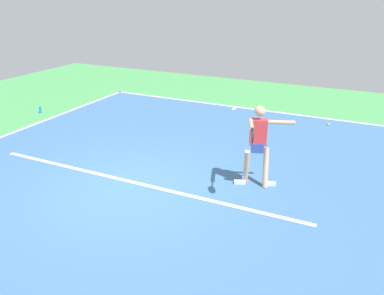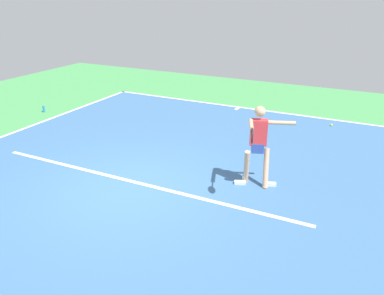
{
  "view_description": "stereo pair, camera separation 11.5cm",
  "coord_description": "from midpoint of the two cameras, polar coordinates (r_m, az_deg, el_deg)",
  "views": [
    {
      "loc": [
        -4.29,
        5.86,
        3.88
      ],
      "look_at": [
        -1.16,
        -0.68,
        0.9
      ],
      "focal_mm": 36.39,
      "sensor_mm": 36.0,
      "label": 1
    },
    {
      "loc": [
        -4.39,
        5.81,
        3.88
      ],
      "look_at": [
        -1.16,
        -0.68,
        0.9
      ],
      "focal_mm": 36.39,
      "sensor_mm": 36.0,
      "label": 2
    }
  ],
  "objects": [
    {
      "name": "ground_plane",
      "position": [
        8.24,
        -9.82,
        -6.11
      ],
      "size": [
        22.12,
        22.12,
        0.0
      ],
      "primitive_type": "plane",
      "color": "#428E4C"
    },
    {
      "name": "court_surface",
      "position": [
        8.24,
        -9.82,
        -6.1
      ],
      "size": [
        10.03,
        13.56,
        0.0
      ],
      "primitive_type": "cube",
      "color": "#38608E",
      "rests_on": "ground_plane"
    },
    {
      "name": "court_line_baseline_near",
      "position": [
        13.84,
        6.28,
        5.94
      ],
      "size": [
        10.03,
        0.1,
        0.01
      ],
      "primitive_type": "cube",
      "color": "white",
      "rests_on": "ground_plane"
    },
    {
      "name": "court_line_service",
      "position": [
        8.48,
        -8.55,
        -5.16
      ],
      "size": [
        7.52,
        0.1,
        0.01
      ],
      "primitive_type": "cube",
      "color": "white",
      "rests_on": "ground_plane"
    },
    {
      "name": "court_line_centre_mark",
      "position": [
        13.66,
        6.0,
        5.73
      ],
      "size": [
        0.1,
        0.3,
        0.01
      ],
      "primitive_type": "cube",
      "color": "white",
      "rests_on": "ground_plane"
    },
    {
      "name": "tennis_player",
      "position": [
        7.98,
        9.26,
        0.89
      ],
      "size": [
        1.11,
        1.32,
        1.75
      ],
      "rotation": [
        0.0,
        0.0,
        0.35
      ],
      "color": "tan",
      "rests_on": "ground_plane"
    },
    {
      "name": "tennis_ball_near_player",
      "position": [
        12.56,
        19.14,
        3.24
      ],
      "size": [
        0.07,
        0.07,
        0.07
      ],
      "primitive_type": "sphere",
      "color": "#CCE033",
      "rests_on": "ground_plane"
    },
    {
      "name": "water_bottle",
      "position": [
        14.04,
        -21.55,
        5.17
      ],
      "size": [
        0.07,
        0.07,
        0.22
      ],
      "primitive_type": "cylinder",
      "color": "blue",
      "rests_on": "ground_plane"
    }
  ]
}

